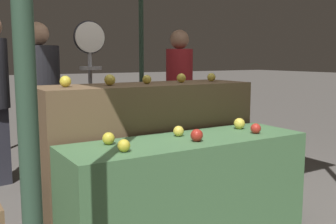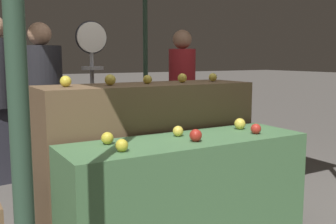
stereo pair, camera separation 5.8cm
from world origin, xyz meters
The scene contains 16 objects.
display_counter_front centered at (0.00, 0.00, 0.38)m, with size 1.75×0.55×0.76m, color #4C7A4C.
display_counter_back centered at (0.00, 0.60, 0.55)m, with size 1.75×0.55×1.11m, color brown.
apple_front_0 centered at (-0.54, -0.11, 0.80)m, with size 0.08×0.08×0.08m, color gold.
apple_front_1 centered at (0.00, -0.10, 0.81)m, with size 0.08×0.08×0.08m, color #AD281E.
apple_front_2 centered at (0.53, -0.10, 0.80)m, with size 0.08×0.08×0.08m, color #B72D23.
apple_front_3 centered at (-0.54, 0.12, 0.80)m, with size 0.08×0.08×0.08m, color gold.
apple_front_4 centered at (-0.01, 0.11, 0.80)m, with size 0.08×0.08×0.08m, color yellow.
apple_front_5 centered at (0.55, 0.10, 0.81)m, with size 0.09×0.09×0.09m, color yellow.
apple_back_0 centered at (-0.66, 0.59, 1.15)m, with size 0.08×0.08×0.08m, color gold.
apple_back_1 centered at (-0.32, 0.59, 1.15)m, with size 0.08×0.08×0.08m, color gold.
apple_back_2 centered at (0.00, 0.59, 1.14)m, with size 0.07×0.07×0.07m, color gold.
apple_back_3 centered at (0.33, 0.59, 1.15)m, with size 0.08×0.08×0.08m, color yellow.
apple_back_4 centered at (0.66, 0.60, 1.14)m, with size 0.07×0.07×0.07m, color gold.
produce_scale centered at (-0.22, 1.26, 1.21)m, with size 0.30×0.20×1.65m.
person_vendor_at_scale centered at (-0.61, 1.60, 0.94)m, with size 0.41×0.41×1.64m.
person_customer_left centered at (0.94, 1.56, 0.95)m, with size 0.38×0.38×1.63m.
Camera 1 is at (-1.50, -2.19, 1.32)m, focal length 42.00 mm.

